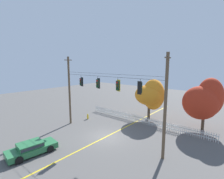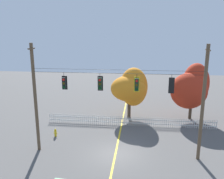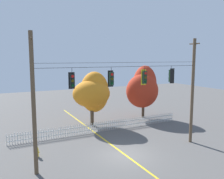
# 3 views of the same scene
# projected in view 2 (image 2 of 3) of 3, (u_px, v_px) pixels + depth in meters

# --- Properties ---
(ground) EXTENTS (80.00, 80.00, 0.00)m
(ground) POSITION_uv_depth(u_px,v_px,m) (115.00, 154.00, 19.82)
(ground) COLOR #565451
(lane_centerline_stripe) EXTENTS (0.16, 36.00, 0.01)m
(lane_centerline_stripe) POSITION_uv_depth(u_px,v_px,m) (115.00, 154.00, 19.82)
(lane_centerline_stripe) COLOR gold
(lane_centerline_stripe) RESTS_ON ground
(signal_support_span) EXTENTS (13.67, 1.10, 9.17)m
(signal_support_span) POSITION_uv_depth(u_px,v_px,m) (116.00, 101.00, 18.72)
(signal_support_span) COLOR brown
(signal_support_span) RESTS_ON ground
(traffic_signal_southbound_primary) EXTENTS (0.43, 0.38, 1.43)m
(traffic_signal_southbound_primary) POSITION_uv_depth(u_px,v_px,m) (64.00, 83.00, 18.89)
(traffic_signal_southbound_primary) COLOR black
(traffic_signal_westbound_side) EXTENTS (0.43, 0.38, 1.44)m
(traffic_signal_westbound_side) POSITION_uv_depth(u_px,v_px,m) (100.00, 84.00, 18.55)
(traffic_signal_westbound_side) COLOR black
(traffic_signal_northbound_primary) EXTENTS (0.43, 0.38, 1.46)m
(traffic_signal_northbound_primary) POSITION_uv_depth(u_px,v_px,m) (137.00, 85.00, 18.23)
(traffic_signal_northbound_primary) COLOR black
(traffic_signal_eastbound_side) EXTENTS (0.43, 0.38, 1.43)m
(traffic_signal_eastbound_side) POSITION_uv_depth(u_px,v_px,m) (171.00, 85.00, 17.90)
(traffic_signal_eastbound_side) COLOR black
(white_picket_fence) EXTENTS (18.28, 0.06, 1.03)m
(white_picket_fence) POSITION_uv_depth(u_px,v_px,m) (130.00, 121.00, 25.76)
(white_picket_fence) COLOR silver
(white_picket_fence) RESTS_ON ground
(autumn_maple_near_fence) EXTENTS (4.28, 3.68, 6.01)m
(autumn_maple_near_fence) POSITION_uv_depth(u_px,v_px,m) (131.00, 88.00, 27.47)
(autumn_maple_near_fence) COLOR #473828
(autumn_maple_near_fence) RESTS_ON ground
(autumn_maple_mid) EXTENTS (4.47, 3.93, 6.56)m
(autumn_maple_mid) POSITION_uv_depth(u_px,v_px,m) (192.00, 87.00, 27.02)
(autumn_maple_mid) COLOR #473828
(autumn_maple_mid) RESTS_ON ground
(fire_hydrant) EXTENTS (0.38, 0.22, 0.79)m
(fire_hydrant) POSITION_uv_depth(u_px,v_px,m) (55.00, 133.00, 23.09)
(fire_hydrant) COLOR gold
(fire_hydrant) RESTS_ON ground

